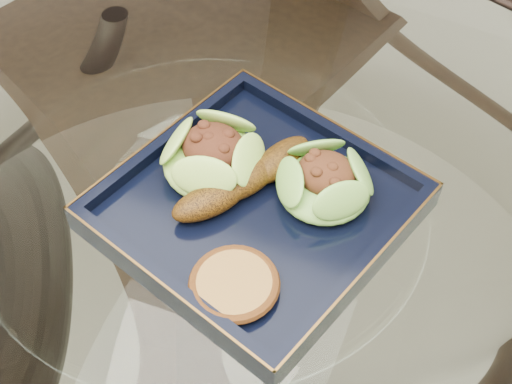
% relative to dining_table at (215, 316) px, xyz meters
% --- Properties ---
extents(dining_table, '(1.13, 1.13, 0.77)m').
position_rel_dining_table_xyz_m(dining_table, '(0.00, 0.00, 0.00)').
color(dining_table, white).
rests_on(dining_table, ground).
extents(dining_chair, '(0.48, 0.48, 0.87)m').
position_rel_dining_table_xyz_m(dining_chair, '(-0.22, 0.45, -0.11)').
color(dining_chair, '#301D10').
rests_on(dining_chair, ground).
extents(navy_plate, '(0.33, 0.33, 0.02)m').
position_rel_dining_table_xyz_m(navy_plate, '(0.03, 0.04, 0.17)').
color(navy_plate, black).
rests_on(navy_plate, dining_table).
extents(lettuce_wrap_left, '(0.13, 0.13, 0.04)m').
position_rel_dining_table_xyz_m(lettuce_wrap_left, '(-0.03, 0.07, 0.20)').
color(lettuce_wrap_left, '#6FA12E').
rests_on(lettuce_wrap_left, navy_plate).
extents(lettuce_wrap_right, '(0.12, 0.12, 0.03)m').
position_rel_dining_table_xyz_m(lettuce_wrap_right, '(0.09, 0.08, 0.20)').
color(lettuce_wrap_right, '#4E902A').
rests_on(lettuce_wrap_right, navy_plate).
extents(roasted_plantain, '(0.11, 0.16, 0.03)m').
position_rel_dining_table_xyz_m(roasted_plantain, '(0.02, 0.06, 0.20)').
color(roasted_plantain, '#573309').
rests_on(roasted_plantain, navy_plate).
extents(crumb_patty, '(0.09, 0.09, 0.01)m').
position_rel_dining_table_xyz_m(crumb_patty, '(0.06, -0.06, 0.19)').
color(crumb_patty, '#A37936').
rests_on(crumb_patty, navy_plate).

